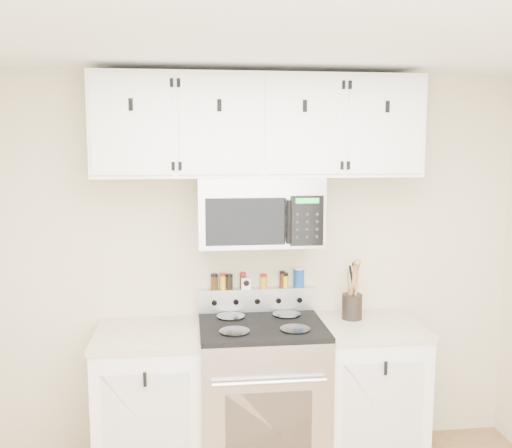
% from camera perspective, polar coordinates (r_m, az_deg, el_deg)
% --- Properties ---
extents(back_wall, '(3.50, 0.01, 2.50)m').
position_cam_1_polar(back_wall, '(3.78, -0.03, -4.10)').
color(back_wall, beige).
rests_on(back_wall, floor).
extents(ceiling, '(3.50, 3.50, 0.01)m').
position_cam_1_polar(ceiling, '(2.03, 6.13, 21.03)').
color(ceiling, white).
rests_on(ceiling, back_wall).
extents(range, '(0.76, 0.65, 1.10)m').
position_cam_1_polar(range, '(3.72, 0.57, -16.71)').
color(range, '#B7B7BA').
rests_on(range, floor).
extents(base_cabinet_left, '(0.64, 0.62, 0.92)m').
position_cam_1_polar(base_cabinet_left, '(3.73, -10.55, -17.18)').
color(base_cabinet_left, white).
rests_on(base_cabinet_left, floor).
extents(base_cabinet_right, '(0.64, 0.62, 0.92)m').
position_cam_1_polar(base_cabinet_right, '(3.89, 11.08, -16.13)').
color(base_cabinet_right, white).
rests_on(base_cabinet_right, floor).
extents(microwave, '(0.76, 0.44, 0.42)m').
position_cam_1_polar(microwave, '(3.53, 0.34, 1.30)').
color(microwave, '#9E9EA3').
rests_on(microwave, back_wall).
extents(upper_cabinets, '(2.00, 0.35, 0.62)m').
position_cam_1_polar(upper_cabinets, '(3.53, 0.29, 9.76)').
color(upper_cabinets, white).
rests_on(upper_cabinets, back_wall).
extents(utensil_crock, '(0.13, 0.13, 0.38)m').
position_cam_1_polar(utensil_crock, '(3.76, 9.59, -7.94)').
color(utensil_crock, black).
rests_on(utensil_crock, base_cabinet_right).
extents(kitchen_timer, '(0.06, 0.05, 0.07)m').
position_cam_1_polar(kitchen_timer, '(3.76, -1.01, -5.92)').
color(kitchen_timer, white).
rests_on(kitchen_timer, range).
extents(salt_canister, '(0.07, 0.07, 0.13)m').
position_cam_1_polar(salt_canister, '(3.81, 4.31, -5.34)').
color(salt_canister, '#154093').
rests_on(salt_canister, range).
extents(spice_jar_0, '(0.05, 0.05, 0.10)m').
position_cam_1_polar(spice_jar_0, '(3.74, -4.19, -5.77)').
color(spice_jar_0, '#3C280E').
rests_on(spice_jar_0, range).
extents(spice_jar_1, '(0.04, 0.04, 0.10)m').
position_cam_1_polar(spice_jar_1, '(3.75, -3.34, -5.74)').
color(spice_jar_1, '#F1AB1C').
rests_on(spice_jar_1, range).
extents(spice_jar_2, '(0.04, 0.04, 0.10)m').
position_cam_1_polar(spice_jar_2, '(3.75, -2.67, -5.77)').
color(spice_jar_2, black).
rests_on(spice_jar_2, range).
extents(spice_jar_3, '(0.04, 0.04, 0.11)m').
position_cam_1_polar(spice_jar_3, '(3.76, -1.31, -5.66)').
color(spice_jar_3, '#3C240E').
rests_on(spice_jar_3, range).
extents(spice_jar_4, '(0.04, 0.04, 0.09)m').
position_cam_1_polar(spice_jar_4, '(3.77, 0.76, -5.71)').
color(spice_jar_4, gold).
rests_on(spice_jar_4, range).
extents(spice_jar_5, '(0.04, 0.04, 0.11)m').
position_cam_1_polar(spice_jar_5, '(3.79, 2.65, -5.54)').
color(spice_jar_5, '#452310').
rests_on(spice_jar_5, range).
extents(spice_jar_6, '(0.04, 0.04, 0.09)m').
position_cam_1_polar(spice_jar_6, '(3.79, 2.91, -5.64)').
color(spice_jar_6, gold).
rests_on(spice_jar_6, range).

